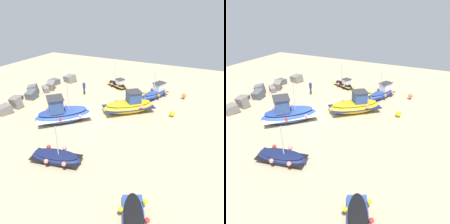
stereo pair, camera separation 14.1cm
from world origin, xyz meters
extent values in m
plane|color=tan|center=(0.00, 0.00, 0.00)|extent=(46.34, 46.34, 0.00)
ellipsoid|color=#2D4C9E|center=(7.74, -4.39, 0.39)|extent=(4.01, 2.52, 0.80)
cube|color=navy|center=(7.74, -4.39, 0.42)|extent=(3.88, 2.50, 0.09)
ellipsoid|color=navy|center=(7.74, -4.39, 0.71)|extent=(3.53, 2.21, 0.15)
cube|color=silver|center=(8.37, -4.63, 1.18)|extent=(1.43, 1.23, 0.82)
cube|color=#333338|center=(8.37, -4.63, 1.62)|extent=(1.66, 1.43, 0.06)
cylinder|color=#B7B7BC|center=(7.48, -4.29, 1.97)|extent=(0.08, 0.08, 2.39)
sphere|color=yellow|center=(7.07, -3.33, 0.68)|extent=(0.34, 0.34, 0.34)
sphere|color=orange|center=(7.16, -4.98, 0.60)|extent=(0.34, 0.34, 0.34)
sphere|color=#EA7F75|center=(8.32, -3.80, 0.68)|extent=(0.34, 0.34, 0.34)
sphere|color=orange|center=(8.41, -5.45, 0.67)|extent=(0.34, 0.34, 0.34)
ellipsoid|color=black|center=(-8.58, -8.21, 0.38)|extent=(3.19, 2.24, 0.80)
cube|color=#2D4C9E|center=(-8.58, -8.21, 0.41)|extent=(3.08, 2.20, 0.11)
ellipsoid|color=black|center=(-8.58, -8.21, 0.69)|extent=(2.79, 1.95, 0.16)
sphere|color=red|center=(-8.56, -8.89, 0.61)|extent=(0.25, 0.25, 0.25)
sphere|color=yellow|center=(-8.60, -7.54, 0.69)|extent=(0.25, 0.25, 0.25)
sphere|color=yellow|center=(-7.60, -8.44, 0.67)|extent=(0.25, 0.25, 0.25)
ellipsoid|color=gold|center=(3.00, -3.10, 0.51)|extent=(4.97, 5.19, 1.05)
cube|color=navy|center=(3.00, -3.10, 0.56)|extent=(4.89, 5.08, 0.11)
ellipsoid|color=gold|center=(3.00, -3.10, 0.94)|extent=(4.37, 4.56, 0.19)
cube|color=#2D4784|center=(3.33, -3.46, 1.55)|extent=(1.74, 1.74, 1.04)
cube|color=#333338|center=(3.33, -3.46, 2.10)|extent=(2.02, 2.02, 0.06)
sphere|color=#EA7F75|center=(3.28, -1.64, 0.79)|extent=(0.34, 0.34, 0.34)
sphere|color=#EA7F75|center=(2.72, -4.55, 0.92)|extent=(0.34, 0.34, 0.34)
ellipsoid|color=black|center=(9.10, 1.02, 0.29)|extent=(2.36, 3.35, 0.65)
cube|color=gold|center=(9.10, 1.02, 0.32)|extent=(2.31, 3.23, 0.13)
ellipsoid|color=black|center=(9.10, 1.02, 0.53)|extent=(2.05, 2.93, 0.16)
cube|color=silver|center=(8.84, 0.48, 0.87)|extent=(1.05, 1.08, 0.59)
cube|color=#333338|center=(8.84, 0.48, 1.20)|extent=(1.22, 1.25, 0.06)
cylinder|color=#B7B7BC|center=(9.28, 1.39, 1.91)|extent=(0.08, 0.08, 2.67)
sphere|color=red|center=(10.04, 1.50, 0.54)|extent=(0.29, 0.29, 0.29)
sphere|color=#EA7F75|center=(8.64, 1.55, 0.49)|extent=(0.29, 0.29, 0.29)
sphere|color=#EA7F75|center=(9.56, 0.49, 0.48)|extent=(0.29, 0.29, 0.29)
sphere|color=orange|center=(8.16, 0.55, 0.51)|extent=(0.29, 0.29, 0.29)
ellipsoid|color=navy|center=(-6.46, -1.77, 0.36)|extent=(2.02, 3.75, 0.77)
cube|color=black|center=(-6.46, -1.77, 0.39)|extent=(2.01, 3.61, 0.12)
ellipsoid|color=#151E45|center=(-6.46, -1.77, 0.66)|extent=(1.75, 3.29, 0.17)
cylinder|color=#B7B7BC|center=(-6.41, -1.97, 1.77)|extent=(0.08, 0.08, 2.11)
sphere|color=#EA7F75|center=(-6.99, -2.84, 0.60)|extent=(0.30, 0.30, 0.30)
sphere|color=#EA7F75|center=(-5.66, -1.91, 0.68)|extent=(0.30, 0.30, 0.30)
sphere|color=#EA7F75|center=(-7.25, -1.62, 0.59)|extent=(0.30, 0.30, 0.30)
sphere|color=red|center=(-5.92, -0.70, 0.57)|extent=(0.30, 0.30, 0.30)
ellipsoid|color=#2D4C9E|center=(-1.43, 1.45, 0.54)|extent=(5.03, 4.93, 1.14)
cube|color=white|center=(-1.43, 1.45, 0.60)|extent=(4.92, 4.84, 0.14)
ellipsoid|color=navy|center=(-1.43, 1.45, 1.00)|extent=(4.41, 4.33, 0.22)
cube|color=#2D4784|center=(-1.85, 1.85, 1.71)|extent=(1.91, 1.92, 1.24)
cube|color=#333338|center=(-1.85, 1.85, 2.36)|extent=(2.22, 2.23, 0.06)
cylinder|color=#B7B7BC|center=(-1.02, 1.06, 2.35)|extent=(0.08, 0.08, 2.53)
sphere|color=#EA7F75|center=(-1.27, -0.26, 0.82)|extent=(0.25, 0.25, 0.25)
sphere|color=#EA7F75|center=(-0.33, 1.98, 1.02)|extent=(0.25, 0.25, 0.25)
sphere|color=red|center=(-2.53, 0.93, 0.82)|extent=(0.25, 0.25, 0.25)
sphere|color=#EA7F75|center=(-1.58, 3.17, 0.95)|extent=(0.25, 0.25, 0.25)
cylinder|color=#2D2D38|center=(5.12, 3.40, 0.40)|extent=(0.14, 0.14, 0.80)
cylinder|color=#2D2D38|center=(4.96, 3.37, 0.40)|extent=(0.14, 0.14, 0.80)
cylinder|color=navy|center=(5.04, 3.38, 1.09)|extent=(0.32, 0.32, 0.57)
sphere|color=tan|center=(5.04, 3.38, 1.48)|extent=(0.22, 0.22, 0.22)
cube|color=slate|center=(-2.74, 7.67, 0.40)|extent=(1.64, 1.58, 1.00)
cube|color=slate|center=(-1.24, 7.63, 0.55)|extent=(1.01, 1.20, 1.30)
cube|color=slate|center=(0.05, 9.04, 0.25)|extent=(1.65, 1.52, 0.64)
cube|color=#4C5156|center=(1.27, 7.99, 0.45)|extent=(1.56, 1.18, 1.17)
cube|color=slate|center=(2.54, 8.96, 0.51)|extent=(1.71, 1.73, 1.24)
cube|color=slate|center=(3.60, 7.96, 0.36)|extent=(1.27, 1.34, 0.96)
cube|color=slate|center=(4.50, 7.95, 0.53)|extent=(1.57, 1.47, 1.37)
cube|color=#4C5156|center=(6.46, 9.07, 0.32)|extent=(1.35, 1.48, 0.69)
cube|color=slate|center=(8.10, 7.68, 0.46)|extent=(1.59, 1.63, 1.18)
cylinder|color=#3F3F42|center=(8.73, -7.44, 0.09)|extent=(0.08, 0.08, 0.19)
sphere|color=orange|center=(8.73, -7.44, 0.44)|extent=(0.50, 0.50, 0.50)
cylinder|color=#3F3F42|center=(3.79, -7.29, 0.05)|extent=(0.08, 0.08, 0.11)
sphere|color=yellow|center=(3.79, -7.29, 0.35)|extent=(0.49, 0.49, 0.49)
camera|label=1|loc=(-15.78, -10.63, 9.82)|focal=36.04mm
camera|label=2|loc=(-15.72, -10.76, 9.82)|focal=36.04mm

